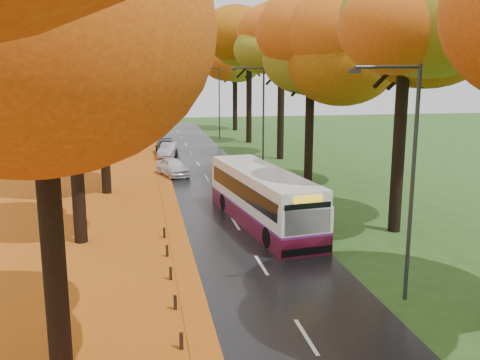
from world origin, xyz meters
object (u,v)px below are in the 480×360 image
object	(u,v)px
car_white	(173,167)
bus	(263,196)
car_dark	(166,148)
streetlamp_mid	(260,113)
car_silver	(169,150)
streetlamp_near	(406,166)
streetlamp_far	(217,97)

from	to	relation	value
car_white	bus	bearing A→B (deg)	-92.19
car_white	car_dark	xyz separation A→B (m)	(0.00, 10.22, -0.01)
streetlamp_mid	car_silver	distance (m)	12.48
streetlamp_near	car_dark	bearing A→B (deg)	100.63
bus	car_dark	bearing A→B (deg)	90.91
streetlamp_near	car_silver	distance (m)	32.91
streetlamp_far	car_dark	distance (m)	12.84
streetlamp_far	car_dark	bearing A→B (deg)	-121.09
bus	streetlamp_far	bearing A→B (deg)	77.73
car_silver	car_dark	distance (m)	1.49
streetlamp_mid	car_dark	world-z (taller)	streetlamp_mid
streetlamp_far	car_dark	size ratio (longest dim) A/B	1.81
streetlamp_mid	bus	world-z (taller)	streetlamp_mid
streetlamp_near	bus	xyz separation A→B (m)	(-2.58, 9.74, -3.22)
car_silver	bus	bearing A→B (deg)	-65.89
streetlamp_mid	car_dark	xyz separation A→B (m)	(-6.30, 11.56, -4.03)
car_white	car_silver	distance (m)	8.74
streetlamp_near	streetlamp_mid	bearing A→B (deg)	90.00
streetlamp_mid	bus	xyz separation A→B (m)	(-2.58, -12.26, -3.22)
streetlamp_mid	car_silver	bearing A→B (deg)	121.39
car_dark	streetlamp_near	bearing A→B (deg)	-81.95
streetlamp_mid	car_silver	world-z (taller)	streetlamp_mid
bus	streetlamp_mid	bearing A→B (deg)	70.16
streetlamp_near	car_dark	size ratio (longest dim) A/B	1.81
streetlamp_mid	streetlamp_far	distance (m)	22.00
streetlamp_mid	streetlamp_far	xyz separation A→B (m)	(0.00, 22.00, 0.00)
bus	car_white	size ratio (longest dim) A/B	2.81
streetlamp_near	streetlamp_far	bearing A→B (deg)	90.00
car_silver	car_dark	bearing A→B (deg)	110.77
streetlamp_near	bus	world-z (taller)	streetlamp_near
car_white	car_silver	bearing A→B (deg)	71.53
streetlamp_near	car_white	size ratio (longest dim) A/B	2.08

